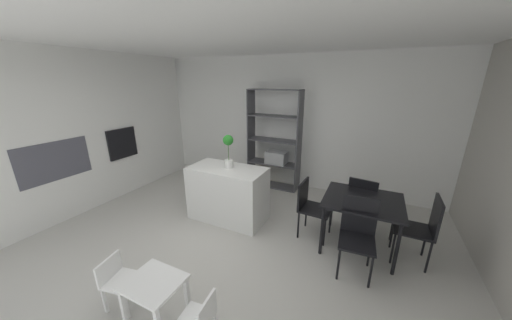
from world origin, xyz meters
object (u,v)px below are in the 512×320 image
at_px(dining_chair_near, 358,230).
at_px(child_table, 155,290).
at_px(child_chair_left, 118,279).
at_px(dining_chair_island_side, 310,204).
at_px(kitchen_island, 228,194).
at_px(child_chair_right, 200,319).
at_px(dining_chair_far, 363,199).
at_px(built_in_oven, 122,143).
at_px(dining_chair_window_side, 423,225).
at_px(potted_plant_on_island, 228,149).
at_px(dining_table, 363,205).
at_px(open_bookshelf, 274,148).

bearing_deg(dining_chair_near, child_table, -139.35).
distance_m(child_chair_left, dining_chair_island_side, 2.61).
relative_size(child_chair_left, dining_chair_island_side, 0.64).
distance_m(kitchen_island, child_table, 2.04).
relative_size(child_chair_right, dining_chair_far, 0.61).
bearing_deg(child_chair_right, built_in_oven, -125.76).
xyz_separation_m(built_in_oven, dining_chair_window_side, (5.28, 0.18, -0.53)).
bearing_deg(dining_chair_near, dining_chair_far, 86.05).
bearing_deg(built_in_oven, kitchen_island, 1.02).
relative_size(built_in_oven, kitchen_island, 0.47).
distance_m(potted_plant_on_island, dining_chair_window_side, 2.90).
relative_size(kitchen_island, dining_table, 1.26).
xyz_separation_m(potted_plant_on_island, dining_table, (2.08, 0.09, -0.57)).
distance_m(potted_plant_on_island, child_table, 2.24).
distance_m(open_bookshelf, dining_table, 2.45).
bearing_deg(dining_chair_far, kitchen_island, 25.03).
distance_m(open_bookshelf, child_chair_right, 3.75).
bearing_deg(open_bookshelf, dining_chair_far, -27.90).
relative_size(dining_table, dining_chair_near, 1.06).
height_order(kitchen_island, child_chair_right, kitchen_island).
xyz_separation_m(kitchen_island, dining_chair_far, (2.08, 0.62, 0.08)).
relative_size(child_chair_right, dining_table, 0.54).
relative_size(dining_chair_window_side, dining_chair_near, 0.99).
xyz_separation_m(built_in_oven, potted_plant_on_island, (2.47, 0.09, 0.16)).
height_order(child_table, child_chair_left, child_chair_left).
xyz_separation_m(child_chair_right, dining_chair_far, (1.14, 2.61, 0.24)).
relative_size(open_bookshelf, dining_chair_near, 2.23).
xyz_separation_m(dining_table, dining_chair_window_side, (0.73, -0.00, -0.12)).
bearing_deg(child_table, dining_chair_far, 57.54).
bearing_deg(kitchen_island, child_chair_right, -64.52).
bearing_deg(built_in_oven, child_chair_right, -29.79).
distance_m(child_chair_left, dining_chair_near, 2.77).
bearing_deg(dining_chair_near, dining_table, 84.75).
bearing_deg(dining_chair_island_side, kitchen_island, 99.00).
bearing_deg(potted_plant_on_island, open_bookshelf, 84.37).
height_order(child_chair_right, dining_chair_island_side, dining_chair_island_side).
distance_m(child_table, child_chair_left, 0.53).
bearing_deg(built_in_oven, child_table, -34.16).
xyz_separation_m(built_in_oven, open_bookshelf, (2.62, 1.67, -0.21)).
xyz_separation_m(child_chair_right, dining_chair_window_side, (1.88, 2.12, 0.25)).
relative_size(kitchen_island, dining_chair_near, 1.34).
bearing_deg(kitchen_island, potted_plant_on_island, 69.95).
xyz_separation_m(built_in_oven, kitchen_island, (2.45, 0.04, -0.63)).
bearing_deg(kitchen_island, dining_chair_far, 16.44).
bearing_deg(open_bookshelf, dining_chair_window_side, -29.38).
bearing_deg(dining_chair_window_side, dining_table, -89.56).
relative_size(built_in_oven, dining_chair_island_side, 0.70).
height_order(open_bookshelf, dining_chair_far, open_bookshelf).
distance_m(dining_chair_window_side, dining_chair_far, 0.89).
bearing_deg(open_bookshelf, kitchen_island, -96.02).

